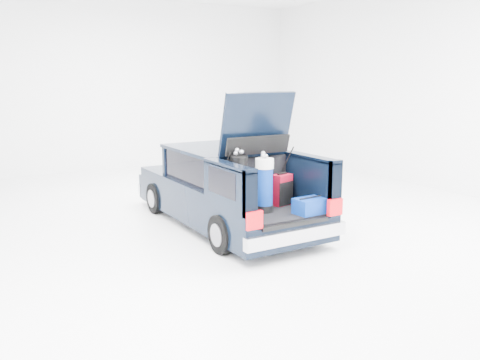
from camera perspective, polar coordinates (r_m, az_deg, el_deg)
ground at (r=9.51m, az=-1.53°, el=-5.03°), size 14.00×14.00×0.00m
car at (r=9.44m, az=-1.86°, el=-0.95°), size 1.87×4.65×2.47m
red_suitcase at (r=8.49m, az=4.73°, el=-1.10°), size 0.37×0.30×0.55m
black_golf_bag at (r=8.06m, az=-0.15°, el=-0.34°), size 0.35×0.38×0.99m
blue_golf_bag at (r=8.00m, az=2.75°, el=-0.52°), size 0.37×0.37×0.97m
blue_duffel at (r=8.04m, az=7.92°, el=-2.87°), size 0.53×0.36×0.27m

